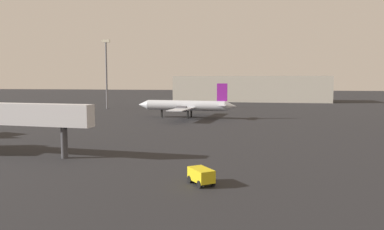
{
  "coord_description": "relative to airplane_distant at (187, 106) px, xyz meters",
  "views": [
    {
      "loc": [
        3.33,
        -13.82,
        8.38
      ],
      "look_at": [
        -7.14,
        40.67,
        3.14
      ],
      "focal_mm": 34.45,
      "sensor_mm": 36.0,
      "label": 1
    }
  ],
  "objects": [
    {
      "name": "airplane_distant",
      "position": [
        0.0,
        0.0,
        0.0
      ],
      "size": [
        22.74,
        22.72,
        7.7
      ],
      "rotation": [
        0.0,
        0.0,
        3.07
      ],
      "color": "silver",
      "rests_on": "ground_plane"
    },
    {
      "name": "baggage_cart",
      "position": [
        11.73,
        -51.19,
        -2.03
      ],
      "size": [
        2.51,
        2.69,
        1.3
      ],
      "rotation": [
        0.0,
        0.0,
        2.24
      ],
      "color": "gold",
      "rests_on": "ground_plane"
    },
    {
      "name": "light_mast_left",
      "position": [
        -28.57,
        21.78,
        8.55
      ],
      "size": [
        2.4,
        0.5,
        20.15
      ],
      "color": "slate",
      "rests_on": "ground_plane"
    },
    {
      "name": "terminal_building",
      "position": [
        11.68,
        70.69,
        2.22
      ],
      "size": [
        60.1,
        19.07,
        10.02
      ],
      "primitive_type": "cube",
      "color": "beige",
      "rests_on": "ground_plane"
    }
  ]
}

